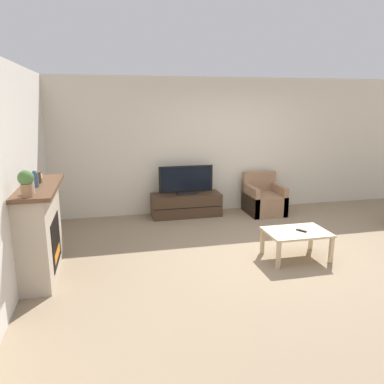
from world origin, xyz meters
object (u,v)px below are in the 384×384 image
coffee_table (297,235)px  remote (301,230)px  tv_stand (186,205)px  armchair (263,200)px  potted_plant (26,182)px  tv (186,181)px  mantel_vase_centre_left (35,179)px  mantel_clock (39,177)px  fireplace (40,229)px  mantel_vase_left (30,186)px

coffee_table → remote: (0.06, -0.02, 0.06)m
tv_stand → remote: size_ratio=9.29×
remote → armchair: bearing=46.6°
potted_plant → coffee_table: bearing=5.3°
coffee_table → potted_plant: bearing=-174.7°
tv → coffee_table: (1.11, -2.41, -0.35)m
armchair → coffee_table: bearing=-102.0°
mantel_vase_centre_left → mantel_clock: mantel_vase_centre_left is taller
potted_plant → coffee_table: (3.48, 0.32, -1.01)m
coffee_table → tv: bearing=114.7°
tv_stand → tv: tv is taller
potted_plant → tv: 3.67m
tv_stand → armchair: 1.59m
mantel_clock → remote: (3.54, -0.47, -0.85)m
fireplace → mantel_clock: bearing=83.2°
potted_plant → mantel_clock: bearing=89.9°
mantel_vase_left → tv: size_ratio=0.17×
mantel_vase_centre_left → remote: (3.54, -0.22, -0.87)m
mantel_clock → fireplace: bearing=-96.8°
fireplace → mantel_clock: mantel_clock is taller
mantel_vase_centre_left → potted_plant: bearing=-90.0°
remote → mantel_vase_left: bearing=148.9°
tv_stand → coffee_table: 2.66m
mantel_clock → armchair: (3.96, 1.79, -1.00)m
mantel_vase_centre_left → tv_stand: 3.42m
tv_stand → armchair: (1.58, -0.16, 0.05)m
remote → fireplace: bearing=141.8°
armchair → mantel_clock: bearing=-155.6°
potted_plant → remote: 3.68m
fireplace → remote: (3.56, -0.33, -0.19)m
mantel_vase_centre_left → armchair: mantel_vase_centre_left is taller
mantel_vase_centre_left → armchair: bearing=27.4°
fireplace → armchair: 4.44m
mantel_vase_left → tv: 3.52m
fireplace → mantel_clock: size_ratio=9.84×
fireplace → mantel_vase_centre_left: size_ratio=7.12×
mantel_vase_left → mantel_clock: (0.00, 0.59, -0.01)m
tv → fireplace: bearing=-138.7°
mantel_vase_centre_left → remote: size_ratio=1.41×
mantel_vase_centre_left → armchair: size_ratio=0.26×
armchair → remote: bearing=-100.4°
mantel_vase_left → remote: size_ratio=1.25×
mantel_clock → remote: mantel_clock is taller
mantel_vase_left → potted_plant: (0.00, -0.18, 0.09)m
mantel_clock → remote: bearing=-7.6°
mantel_vase_left → mantel_vase_centre_left: mantel_vase_centre_left is taller
tv_stand → coffee_table: bearing=-65.3°
mantel_vase_left → mantel_vase_centre_left: 0.33m
mantel_vase_left → potted_plant: size_ratio=0.61×
mantel_vase_left → remote: (3.54, 0.12, -0.86)m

